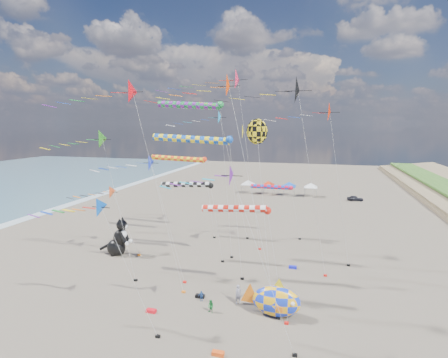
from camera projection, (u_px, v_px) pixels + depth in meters
name	position (u px, v px, depth m)	size (l,w,h in m)	color
ground	(170.00, 344.00, 27.16)	(260.00, 260.00, 0.00)	brown
delta_kite_0	(102.00, 195.00, 45.44)	(10.69, 1.90, 9.10)	#DA4C1B
delta_kite_1	(226.00, 89.00, 28.75)	(11.10, 2.12, 21.14)	#F53D06
delta_kite_2	(135.00, 95.00, 33.49)	(13.36, 2.41, 21.18)	red
delta_kite_3	(322.00, 114.00, 40.16)	(11.48, 2.52, 19.55)	red
delta_kite_4	(214.00, 119.00, 50.60)	(12.00, 2.12, 18.98)	#1C90D0
delta_kite_5	(97.00, 211.00, 27.65)	(10.37, 1.74, 11.34)	blue
delta_kite_6	(291.00, 93.00, 37.14)	(14.13, 3.12, 21.96)	black
delta_kite_7	(237.00, 180.00, 24.82)	(9.14, 1.77, 14.19)	#651B8F
delta_kite_8	(91.00, 142.00, 36.81)	(11.62, 2.28, 16.47)	#26851C
delta_kite_9	(143.00, 167.00, 36.77)	(10.87, 2.02, 13.80)	#182EC4
delta_kite_10	(228.00, 82.00, 45.17)	(14.76, 2.87, 24.00)	#F2244F
windsock_0	(189.00, 185.00, 42.85)	(8.07, 0.71, 9.90)	black
windsock_1	(273.00, 187.00, 51.50)	(7.60, 0.64, 8.03)	red
windsock_2	(192.00, 106.00, 42.89)	(9.72, 0.86, 19.62)	#19893A
windsock_3	(195.00, 140.00, 37.38)	(10.17, 0.81, 15.70)	#124BB7
windsock_4	(180.00, 159.00, 51.86)	(10.03, 0.79, 12.19)	#F33914
windsock_5	(238.00, 209.00, 33.06)	(8.02, 0.72, 9.32)	red
angelfish_kite	(255.00, 133.00, 36.28)	(3.74, 3.02, 17.45)	yellow
cat_inflatable	(118.00, 236.00, 45.25)	(3.75, 1.87, 5.06)	black
fish_inflatable	(276.00, 301.00, 30.80)	(5.72, 2.22, 3.62)	#1534D0
person_adult	(238.00, 294.00, 33.15)	(0.67, 0.44, 1.83)	gray
child_green	(211.00, 306.00, 31.50)	(0.59, 0.46, 1.22)	#1E8738
child_blue	(201.00, 296.00, 33.63)	(0.61, 0.26, 1.05)	#274F9A
kite_bag_0	(293.00, 267.00, 41.26)	(0.90, 0.44, 0.30)	#1518D5
kite_bag_1	(151.00, 311.00, 31.63)	(0.90, 0.44, 0.30)	red
kite_bag_2	(218.00, 353.00, 25.76)	(0.90, 0.44, 0.30)	#E04912
kite_bag_3	(200.00, 296.00, 34.33)	(0.90, 0.44, 0.30)	black
tent_row	(279.00, 182.00, 83.42)	(19.20, 4.20, 3.80)	silver
parked_car	(355.00, 198.00, 77.42)	(1.37, 3.40, 1.16)	#26262D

